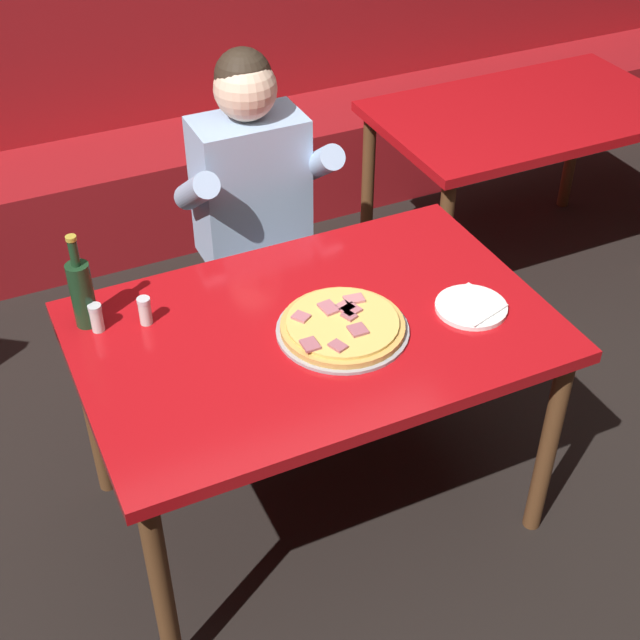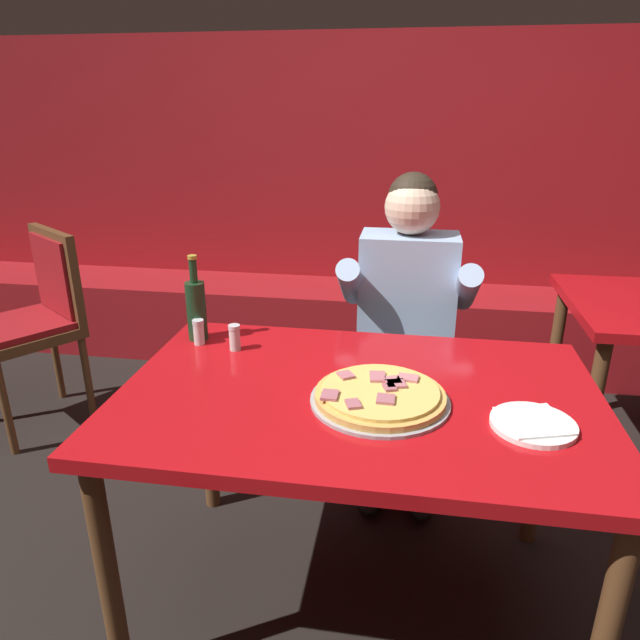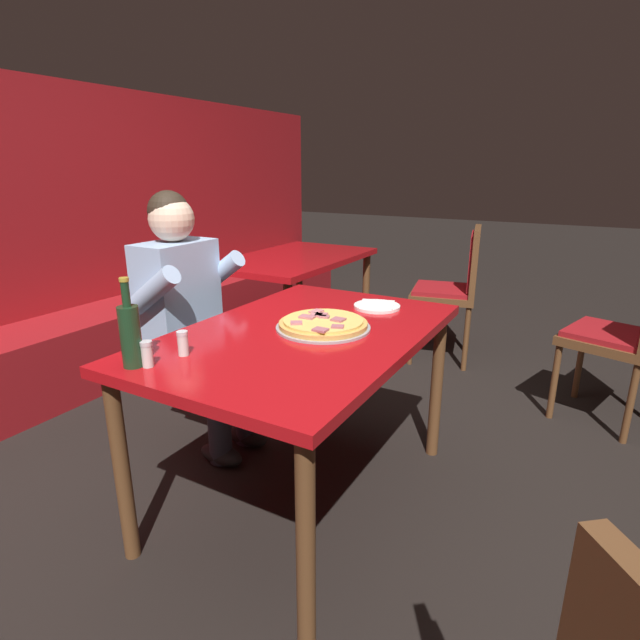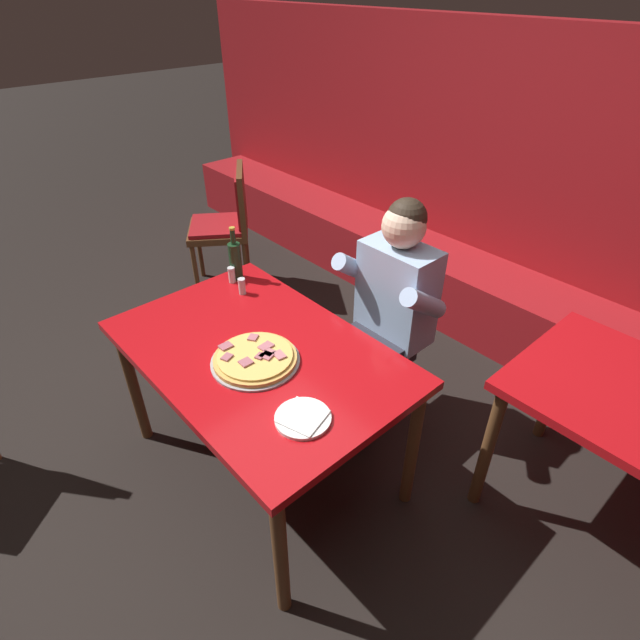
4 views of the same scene
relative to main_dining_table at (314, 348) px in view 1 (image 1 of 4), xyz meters
The scene contains 11 objects.
ground_plane 0.68m from the main_dining_table, ahead, with size 24.00×24.00×0.00m, color black.
booth_wall_panel 2.20m from the main_dining_table, 90.00° to the left, with size 6.80×0.16×1.90m, color maroon.
booth_bench 1.91m from the main_dining_table, 90.00° to the left, with size 6.46×0.48×0.46m, color maroon.
main_dining_table is the anchor object (origin of this frame).
pizza 0.13m from the main_dining_table, 41.73° to the right, with size 0.38×0.38×0.05m.
plate_white_paper 0.47m from the main_dining_table, 15.11° to the right, with size 0.21×0.21×0.02m.
beer_bottle 0.67m from the main_dining_table, 153.52° to the left, with size 0.07×0.07×0.29m.
shaker_black_pepper 0.62m from the main_dining_table, 156.40° to the left, with size 0.04×0.04×0.09m.
shaker_parmesan 0.49m from the main_dining_table, 152.95° to the left, with size 0.04×0.04×0.09m.
diner_seated_blue_shirt 0.71m from the main_dining_table, 80.43° to the left, with size 0.53×0.53×1.27m.
background_dining_table 1.69m from the main_dining_table, 33.64° to the left, with size 1.25×0.75×0.76m.
Camera 1 is at (-0.83, -1.80, 2.33)m, focal length 50.00 mm.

